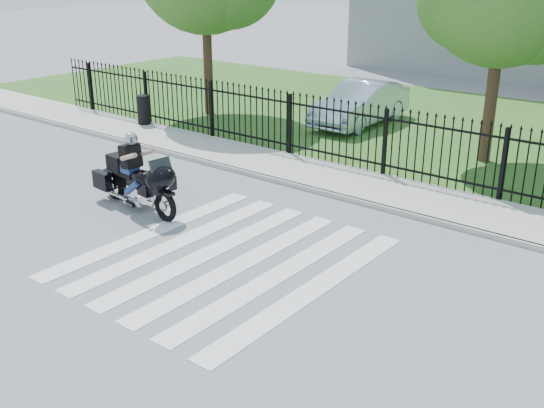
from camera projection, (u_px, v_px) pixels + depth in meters
The scene contains 9 objects.
ground at pixel (225, 258), 11.97m from camera, with size 120.00×120.00×0.00m, color slate.
crosswalk at pixel (225, 258), 11.96m from camera, with size 5.00×5.50×0.01m, color silver, non-canonical shape.
sidewalk at pixel (363, 186), 15.60m from camera, with size 40.00×2.00×0.12m, color #ADAAA3.
curb at pixel (341, 197), 14.87m from camera, with size 40.00×0.12×0.12m, color #ADAAA3.
grass_strip at pixel (473, 131), 20.74m from camera, with size 40.00×12.00×0.02m, color #2B581E.
iron_fence at pixel (385, 144), 16.03m from camera, with size 26.00×0.04×1.80m.
motorcycle_rider at pixel (135, 177), 14.12m from camera, with size 2.71×1.03×1.79m.
parked_car at pixel (360, 103), 21.30m from camera, with size 1.51×4.33×1.43m, color #AEC1DB.
litter_bin at pixel (143, 110), 21.03m from camera, with size 0.43×0.43×0.96m, color black.
Camera 1 is at (7.39, -7.92, 5.27)m, focal length 42.00 mm.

